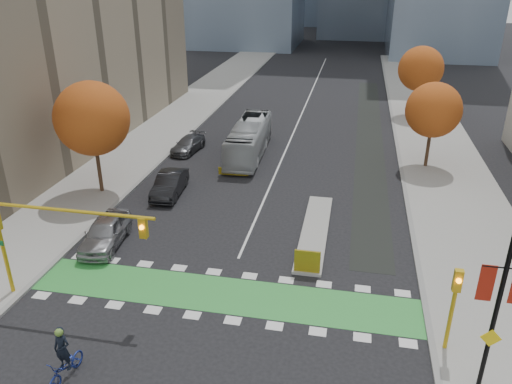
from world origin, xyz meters
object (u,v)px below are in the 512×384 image
at_px(traffic_signal_west, 46,229).
at_px(banner_lamppost, 501,292).
at_px(tree_east_far, 421,69).
at_px(parked_car_c, 188,144).
at_px(tree_west, 92,119).
at_px(parked_car_a, 105,232).
at_px(traffic_signal_east, 454,298).
at_px(parked_car_b, 170,184).
at_px(cyclist, 65,362).
at_px(hazard_board, 307,261).
at_px(tree_east_near, 434,110).
at_px(bus, 249,139).

relative_size(traffic_signal_west, banner_lamppost, 1.03).
bearing_deg(tree_east_far, traffic_signal_west, -117.95).
xyz_separation_m(banner_lamppost, parked_car_c, (-20.09, 24.36, -3.95)).
relative_size(tree_west, parked_car_a, 1.65).
bearing_deg(banner_lamppost, parked_car_c, 129.52).
xyz_separation_m(traffic_signal_east, banner_lamppost, (1.00, -2.00, 1.88)).
bearing_deg(parked_car_a, parked_car_c, 85.21).
bearing_deg(parked_car_b, parked_car_c, 95.86).
height_order(tree_west, cyclist, tree_west).
height_order(hazard_board, traffic_signal_west, traffic_signal_west).
height_order(tree_west, tree_east_near, tree_west).
distance_m(tree_west, parked_car_a, 9.32).
relative_size(traffic_signal_east, cyclist, 1.64).
xyz_separation_m(hazard_board, tree_east_near, (8.00, 17.80, 4.06)).
height_order(tree_east_near, parked_car_b, tree_east_near).
relative_size(hazard_board, bus, 0.13).
xyz_separation_m(tree_east_near, parked_car_c, (-20.59, -0.14, -4.20)).
bearing_deg(cyclist, tree_west, 118.30).
bearing_deg(parked_car_b, cyclist, -87.25).
height_order(tree_west, traffic_signal_east, tree_west).
distance_m(hazard_board, traffic_signal_west, 13.23).
xyz_separation_m(tree_east_far, parked_car_b, (-19.43, -25.34, -4.43)).
relative_size(tree_east_near, cyclist, 2.84).
height_order(tree_west, traffic_signal_west, tree_west).
relative_size(traffic_signal_west, parked_car_a, 1.71).
xyz_separation_m(traffic_signal_east, cyclist, (-15.18, -4.72, -1.90)).
xyz_separation_m(tree_east_far, banner_lamppost, (-1.00, -40.50, -0.63)).
xyz_separation_m(banner_lamppost, cyclist, (-16.18, -2.73, -3.78)).
distance_m(cyclist, parked_car_c, 27.37).
xyz_separation_m(tree_east_near, traffic_signal_west, (-19.93, -22.51, -0.83)).
bearing_deg(tree_west, hazard_board, -25.99).
distance_m(hazard_board, bus, 19.13).
height_order(cyclist, parked_car_c, cyclist).
height_order(bus, parked_car_a, bus).
relative_size(tree_east_far, traffic_signal_west, 0.90).
bearing_deg(parked_car_b, parked_car_a, -103.16).
xyz_separation_m(cyclist, bus, (1.68, 27.22, 0.67)).
height_order(parked_car_a, parked_car_c, parked_car_a).
bearing_deg(bus, parked_car_a, -108.75).
bearing_deg(parked_car_b, bus, 62.75).
relative_size(banner_lamppost, parked_car_b, 1.69).
relative_size(traffic_signal_east, parked_car_c, 0.90).
height_order(tree_west, parked_car_c, tree_west).
relative_size(cyclist, parked_car_a, 0.50).
relative_size(tree_east_near, bus, 0.66).
bearing_deg(tree_east_far, banner_lamppost, -91.41).
bearing_deg(traffic_signal_east, parked_car_a, 163.51).
bearing_deg(traffic_signal_east, traffic_signal_west, -179.99).
height_order(parked_car_a, parked_car_b, parked_car_a).
height_order(hazard_board, cyclist, cyclist).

